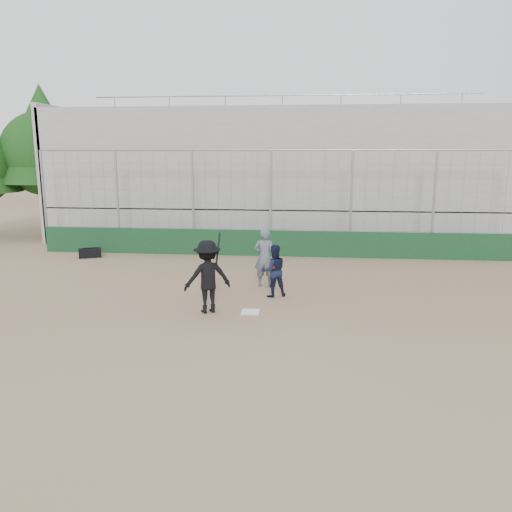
# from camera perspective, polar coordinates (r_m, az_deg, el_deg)

# --- Properties ---
(ground) EXTENTS (90.00, 90.00, 0.00)m
(ground) POSITION_cam_1_polar(r_m,az_deg,el_deg) (12.55, -0.64, -6.45)
(ground) COLOR brown
(ground) RESTS_ON ground
(home_plate) EXTENTS (0.44, 0.44, 0.02)m
(home_plate) POSITION_cam_1_polar(r_m,az_deg,el_deg) (12.55, -0.64, -6.40)
(home_plate) COLOR white
(home_plate) RESTS_ON ground
(backstop) EXTENTS (18.10, 0.25, 4.04)m
(backstop) POSITION_cam_1_polar(r_m,az_deg,el_deg) (19.13, 1.68, 2.86)
(backstop) COLOR #10351A
(backstop) RESTS_ON ground
(bleachers) EXTENTS (20.25, 6.70, 6.98)m
(bleachers) POSITION_cam_1_polar(r_m,az_deg,el_deg) (23.86, 2.57, 9.38)
(bleachers) COLOR gray
(bleachers) RESTS_ON ground
(tree_left) EXTENTS (4.48, 4.48, 7.00)m
(tree_left) POSITION_cam_1_polar(r_m,az_deg,el_deg) (25.97, -23.14, 11.89)
(tree_left) COLOR #361E13
(tree_left) RESTS_ON ground
(batter_at_plate) EXTENTS (1.35, 1.11, 1.96)m
(batter_at_plate) POSITION_cam_1_polar(r_m,az_deg,el_deg) (12.41, -5.56, -2.35)
(batter_at_plate) COLOR black
(batter_at_plate) RESTS_ON ground
(catcher_crouched) EXTENTS (0.87, 0.79, 1.01)m
(catcher_crouched) POSITION_cam_1_polar(r_m,az_deg,el_deg) (13.75, 2.06, -2.65)
(catcher_crouched) COLOR black
(catcher_crouched) RESTS_ON ground
(umpire) EXTENTS (0.68, 0.48, 1.57)m
(umpire) POSITION_cam_1_polar(r_m,az_deg,el_deg) (14.76, 0.99, -0.50)
(umpire) COLOR #4F5965
(umpire) RESTS_ON ground
(equipment_bag) EXTENTS (0.88, 0.64, 0.39)m
(equipment_bag) POSITION_cam_1_polar(r_m,az_deg,el_deg) (19.95, -18.44, 0.34)
(equipment_bag) COLOR black
(equipment_bag) RESTS_ON ground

